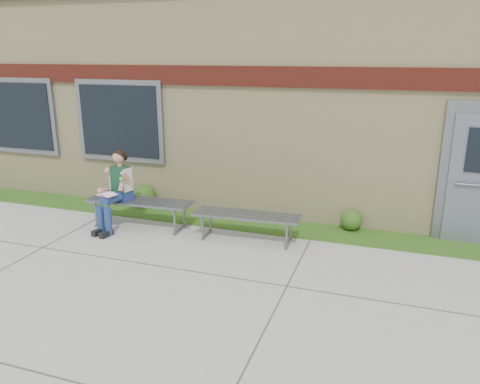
% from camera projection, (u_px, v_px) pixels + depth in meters
% --- Properties ---
extents(ground, '(80.00, 80.00, 0.00)m').
position_uv_depth(ground, '(203.00, 292.00, 6.09)').
color(ground, '#9E9E99').
rests_on(ground, ground).
extents(grass_strip, '(16.00, 0.80, 0.02)m').
position_uv_depth(grass_strip, '(260.00, 225.00, 8.45)').
color(grass_strip, '#265215').
rests_on(grass_strip, ground).
extents(school_building, '(16.20, 6.22, 4.20)m').
position_uv_depth(school_building, '(302.00, 93.00, 10.92)').
color(school_building, beige).
rests_on(school_building, ground).
extents(bench_left, '(1.92, 0.62, 0.49)m').
position_uv_depth(bench_left, '(140.00, 206.00, 8.30)').
color(bench_left, slate).
rests_on(bench_left, ground).
extents(bench_right, '(1.78, 0.58, 0.46)m').
position_uv_depth(bench_right, '(247.00, 220.00, 7.69)').
color(bench_right, slate).
rests_on(bench_right, ground).
extents(girl, '(0.50, 0.86, 1.40)m').
position_uv_depth(girl, '(116.00, 188.00, 8.10)').
color(girl, navy).
rests_on(girl, ground).
extents(shrub_mid, '(0.44, 0.44, 0.44)m').
position_uv_depth(shrub_mid, '(144.00, 196.00, 9.38)').
color(shrub_mid, '#265215').
rests_on(shrub_mid, grass_strip).
extents(shrub_east, '(0.36, 0.36, 0.36)m').
position_uv_depth(shrub_east, '(352.00, 220.00, 8.13)').
color(shrub_east, '#265215').
rests_on(shrub_east, grass_strip).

